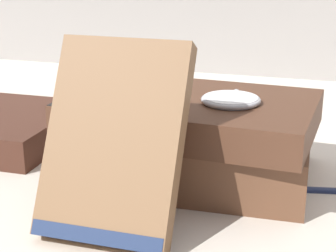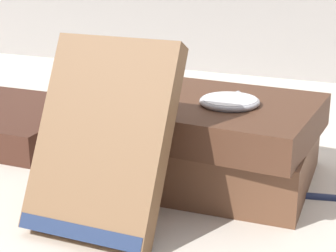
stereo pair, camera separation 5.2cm
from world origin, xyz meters
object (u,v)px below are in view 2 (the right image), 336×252
object	(u,v)px
book_leaning_front	(102,144)
pocket_watch	(230,101)
book_flat_bottom	(187,151)
book_flat_top	(187,113)
reading_glasses	(187,125)

from	to	relation	value
book_leaning_front	pocket_watch	distance (m)	0.13
book_flat_bottom	pocket_watch	distance (m)	0.08
book_flat_bottom	book_flat_top	bearing A→B (deg)	-72.42
reading_glasses	pocket_watch	bearing A→B (deg)	-43.11
book_flat_top	pocket_watch	size ratio (longest dim) A/B	4.10
book_flat_bottom	pocket_watch	bearing A→B (deg)	-20.32
book_leaning_front	reading_glasses	size ratio (longest dim) A/B	1.32
book_flat_top	book_leaning_front	size ratio (longest dim) A/B	1.57
reading_glasses	book_flat_top	bearing A→B (deg)	-54.81
reading_glasses	book_flat_bottom	bearing A→B (deg)	-54.75
book_flat_bottom	reading_glasses	xyz separation A→B (m)	(-0.06, 0.14, -0.02)
book_flat_top	book_leaning_front	distance (m)	0.12
book_flat_top	pocket_watch	bearing A→B (deg)	-7.59
book_flat_top	pocket_watch	world-z (taller)	pocket_watch
pocket_watch	book_flat_bottom	bearing A→B (deg)	161.64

